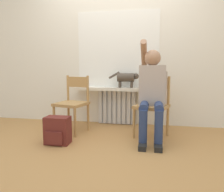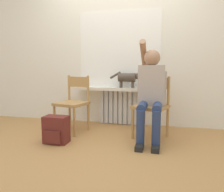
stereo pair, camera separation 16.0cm
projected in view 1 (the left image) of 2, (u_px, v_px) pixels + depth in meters
The scene contains 10 objects.
ground_plane at pixel (101, 148), 2.53m from camera, with size 12.00×12.00×0.00m, color #B27F47.
wall_with_window at pixel (118, 42), 3.56m from camera, with size 7.00×0.06×2.70m.
radiator at pixel (117, 107), 3.62m from camera, with size 0.63×0.08×0.57m.
windowsill at pixel (116, 89), 3.51m from camera, with size 1.38×0.24×0.05m.
window_glass at pixel (118, 50), 3.54m from camera, with size 1.33×0.01×1.21m.
chair_left at pixel (73, 103), 3.15m from camera, with size 0.48×0.48×0.82m.
chair_right at pixel (153, 105), 2.94m from camera, with size 0.51×0.51×0.82m.
person at pixel (152, 90), 2.81m from camera, with size 0.36×0.97×1.30m.
cat at pixel (127, 78), 3.42m from camera, with size 0.48×0.13×0.26m.
backpack at pixel (58, 131), 2.68m from camera, with size 0.30×0.22×0.34m.
Camera 1 is at (0.58, -2.37, 0.93)m, focal length 35.00 mm.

